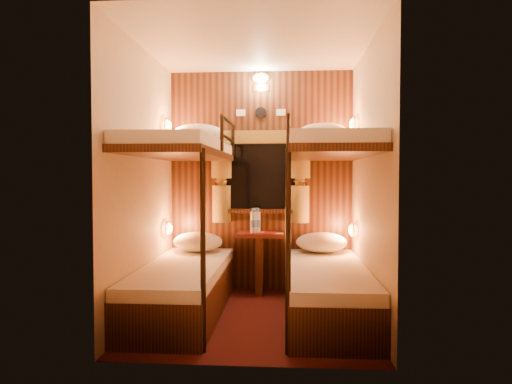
# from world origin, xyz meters

# --- Properties ---
(floor) EXTENTS (2.10, 2.10, 0.00)m
(floor) POSITION_xyz_m (0.00, 0.00, 0.00)
(floor) COLOR #380F0F
(floor) RESTS_ON ground
(ceiling) EXTENTS (2.10, 2.10, 0.00)m
(ceiling) POSITION_xyz_m (0.00, 0.00, 2.40)
(ceiling) COLOR silver
(ceiling) RESTS_ON wall_back
(wall_back) EXTENTS (2.40, 0.00, 2.40)m
(wall_back) POSITION_xyz_m (0.00, 1.05, 1.20)
(wall_back) COLOR #C6B293
(wall_back) RESTS_ON floor
(wall_front) EXTENTS (2.40, 0.00, 2.40)m
(wall_front) POSITION_xyz_m (0.00, -1.05, 1.20)
(wall_front) COLOR #C6B293
(wall_front) RESTS_ON floor
(wall_left) EXTENTS (0.00, 2.40, 2.40)m
(wall_left) POSITION_xyz_m (-1.00, 0.00, 1.20)
(wall_left) COLOR #C6B293
(wall_left) RESTS_ON floor
(wall_right) EXTENTS (0.00, 2.40, 2.40)m
(wall_right) POSITION_xyz_m (1.00, 0.00, 1.20)
(wall_right) COLOR #C6B293
(wall_right) RESTS_ON floor
(back_panel) EXTENTS (2.00, 0.03, 2.40)m
(back_panel) POSITION_xyz_m (0.00, 1.04, 1.20)
(back_panel) COLOR black
(back_panel) RESTS_ON floor
(bunk_left) EXTENTS (0.72, 1.90, 1.82)m
(bunk_left) POSITION_xyz_m (-0.65, 0.07, 0.56)
(bunk_left) COLOR black
(bunk_left) RESTS_ON floor
(bunk_right) EXTENTS (0.72, 1.90, 1.82)m
(bunk_right) POSITION_xyz_m (0.65, 0.07, 0.56)
(bunk_right) COLOR black
(bunk_right) RESTS_ON floor
(window) EXTENTS (1.00, 0.12, 0.79)m
(window) POSITION_xyz_m (0.00, 1.00, 1.18)
(window) COLOR black
(window) RESTS_ON back_panel
(curtains) EXTENTS (1.10, 0.22, 1.00)m
(curtains) POSITION_xyz_m (0.00, 0.97, 1.26)
(curtains) COLOR olive
(curtains) RESTS_ON back_panel
(back_fixtures) EXTENTS (0.54, 0.09, 0.48)m
(back_fixtures) POSITION_xyz_m (0.00, 1.00, 2.25)
(back_fixtures) COLOR black
(back_fixtures) RESTS_ON back_panel
(reading_lamps) EXTENTS (2.00, 0.20, 1.25)m
(reading_lamps) POSITION_xyz_m (-0.00, 0.70, 1.24)
(reading_lamps) COLOR orange
(reading_lamps) RESTS_ON wall_left
(table) EXTENTS (0.50, 0.34, 0.66)m
(table) POSITION_xyz_m (0.00, 0.85, 0.41)
(table) COLOR #501F12
(table) RESTS_ON floor
(bottle_left) EXTENTS (0.08, 0.08, 0.27)m
(bottle_left) POSITION_xyz_m (-0.06, 0.81, 0.76)
(bottle_left) COLOR #99BFE5
(bottle_left) RESTS_ON table
(bottle_right) EXTENTS (0.08, 0.08, 0.27)m
(bottle_right) POSITION_xyz_m (-0.03, 0.83, 0.76)
(bottle_right) COLOR #99BFE5
(bottle_right) RESTS_ON table
(sachet_a) EXTENTS (0.09, 0.08, 0.01)m
(sachet_a) POSITION_xyz_m (0.21, 0.77, 0.65)
(sachet_a) COLOR silver
(sachet_a) RESTS_ON table
(sachet_b) EXTENTS (0.09, 0.07, 0.01)m
(sachet_b) POSITION_xyz_m (0.01, 0.86, 0.65)
(sachet_b) COLOR silver
(sachet_b) RESTS_ON table
(pillow_lower_left) EXTENTS (0.52, 0.37, 0.21)m
(pillow_lower_left) POSITION_xyz_m (-0.65, 0.74, 0.56)
(pillow_lower_left) COLOR silver
(pillow_lower_left) RESTS_ON bunk_left
(pillow_lower_right) EXTENTS (0.53, 0.38, 0.21)m
(pillow_lower_right) POSITION_xyz_m (0.65, 0.78, 0.56)
(pillow_lower_right) COLOR silver
(pillow_lower_right) RESTS_ON bunk_right
(pillow_upper_left) EXTENTS (0.56, 0.40, 0.22)m
(pillow_upper_left) POSITION_xyz_m (-0.65, 0.79, 1.70)
(pillow_upper_left) COLOR silver
(pillow_upper_left) RESTS_ON bunk_left
(pillow_upper_right) EXTENTS (0.52, 0.37, 0.20)m
(pillow_upper_right) POSITION_xyz_m (0.65, 0.67, 1.69)
(pillow_upper_right) COLOR silver
(pillow_upper_right) RESTS_ON bunk_right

